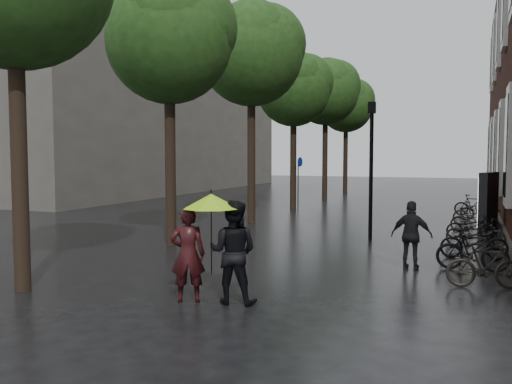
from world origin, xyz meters
The scene contains 11 objects.
ground centered at (0.00, 0.00, 0.00)m, with size 120.00×120.00×0.00m, color black.
bg_building centered at (-22.00, 28.00, 7.00)m, with size 16.00×30.00×14.00m, color #47423D.
street_trees centered at (-3.99, 15.91, 6.34)m, with size 4.33×34.03×8.91m.
person_burgundy centered at (-0.49, 1.51, 0.89)m, with size 0.65×0.43×1.79m, color black.
person_black centered at (0.34, 1.75, 0.96)m, with size 0.93×0.72×1.91m, color black.
lime_umbrella centered at (-0.04, 1.60, 1.90)m, with size 1.07×1.07×1.58m.
pedestrian_walking centered at (3.10, 5.99, 0.82)m, with size 0.97×0.40×1.65m, color black.
parked_bicycles centered at (4.55, 11.54, 0.45)m, with size 2.06×14.67×0.99m.
ad_lightbox centered at (4.95, 13.24, 1.07)m, with size 0.32×1.41×2.13m.
lamp_post centered at (1.38, 10.31, 2.69)m, with size 0.23×0.23×4.43m.
cycle_sign centered at (-3.67, 18.77, 1.73)m, with size 0.14×0.48×2.62m.
Camera 1 is at (4.39, -7.29, 2.76)m, focal length 38.00 mm.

